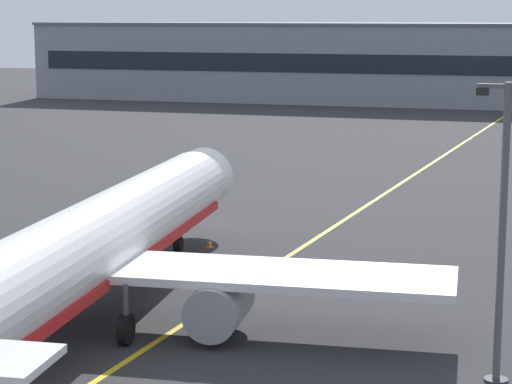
{
  "coord_description": "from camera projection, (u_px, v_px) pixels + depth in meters",
  "views": [
    {
      "loc": [
        14.49,
        -28.94,
        13.58
      ],
      "look_at": [
        1.69,
        12.4,
        5.97
      ],
      "focal_mm": 71.34,
      "sensor_mm": 36.0,
      "label": 1
    }
  ],
  "objects": [
    {
      "name": "taxiway_centreline",
      "position": [
        315.0,
        239.0,
        62.03
      ],
      "size": [
        13.91,
        179.51,
        0.01
      ],
      "primitive_type": "cube",
      "rotation": [
        0.0,
        0.0,
        -0.08
      ],
      "color": "yellow",
      "rests_on": "ground"
    },
    {
      "name": "safety_cone_by_nose_gear",
      "position": [
        209.0,
        243.0,
        59.76
      ],
      "size": [
        0.44,
        0.44,
        0.55
      ],
      "color": "orange",
      "rests_on": "ground"
    },
    {
      "name": "airliner_foreground",
      "position": [
        82.0,
        252.0,
        44.02
      ],
      "size": [
        32.3,
        41.52,
        11.65
      ],
      "color": "white",
      "rests_on": "ground"
    },
    {
      "name": "apron_lamp_post",
      "position": [
        502.0,
        228.0,
        37.05
      ],
      "size": [
        2.24,
        0.9,
        11.18
      ],
      "color": "#515156",
      "rests_on": "ground"
    },
    {
      "name": "terminal_building",
      "position": [
        417.0,
        64.0,
        152.44
      ],
      "size": [
        122.45,
        12.4,
        12.18
      ],
      "color": "gray",
      "rests_on": "ground"
    }
  ]
}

